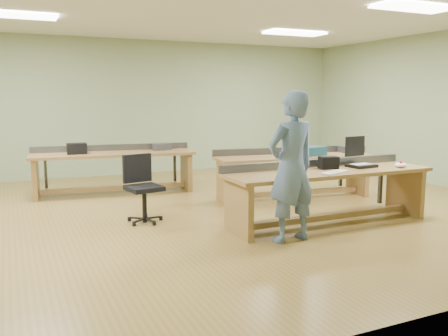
{
  "coord_description": "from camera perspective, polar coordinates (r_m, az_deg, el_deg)",
  "views": [
    {
      "loc": [
        -2.72,
        -6.59,
        1.76
      ],
      "look_at": [
        0.02,
        -0.6,
        0.76
      ],
      "focal_mm": 38.0,
      "sensor_mm": 36.0,
      "label": 1
    }
  ],
  "objects": [
    {
      "name": "person",
      "position": [
        5.74,
        8.12,
        0.11
      ],
      "size": [
        0.71,
        0.51,
        1.83
      ],
      "primitive_type": "imported",
      "rotation": [
        0.0,
        0.0,
        3.26
      ],
      "color": "slate",
      "rests_on": "floor"
    },
    {
      "name": "camera_bag",
      "position": [
        6.78,
        12.46,
        0.64
      ],
      "size": [
        0.28,
        0.21,
        0.17
      ],
      "primitive_type": "cube",
      "rotation": [
        0.0,
        0.0,
        -0.2
      ],
      "color": "black",
      "rests_on": "workbench_front"
    },
    {
      "name": "storage_box_back",
      "position": [
        8.7,
        -17.29,
        2.24
      ],
      "size": [
        0.34,
        0.25,
        0.19
      ],
      "primitive_type": "cube",
      "rotation": [
        0.0,
        0.0,
        -0.04
      ],
      "color": "black",
      "rests_on": "workbench_back"
    },
    {
      "name": "task_chair",
      "position": [
        6.77,
        -9.73,
        -3.52
      ],
      "size": [
        0.59,
        0.59,
        0.94
      ],
      "rotation": [
        0.0,
        0.0,
        0.18
      ],
      "color": "black",
      "rests_on": "floor"
    },
    {
      "name": "laptop_base",
      "position": [
        7.06,
        16.2,
        0.26
      ],
      "size": [
        0.39,
        0.33,
        0.04
      ],
      "primitive_type": "cube",
      "rotation": [
        0.0,
        0.0,
        0.08
      ],
      "color": "black",
      "rests_on": "workbench_front"
    },
    {
      "name": "laptop_screen",
      "position": [
        7.13,
        15.47,
        2.54
      ],
      "size": [
        0.37,
        0.05,
        0.29
      ],
      "primitive_type": "cube",
      "rotation": [
        0.0,
        0.0,
        0.08
      ],
      "color": "black",
      "rests_on": "laptop_base"
    },
    {
      "name": "tray_back",
      "position": [
        9.0,
        -7.53,
        2.55
      ],
      "size": [
        0.33,
        0.25,
        0.12
      ],
      "primitive_type": "cube",
      "rotation": [
        0.0,
        0.0,
        0.09
      ],
      "color": "#333335",
      "rests_on": "workbench_back"
    },
    {
      "name": "parts_bin_teal",
      "position": [
        8.29,
        10.5,
        2.05
      ],
      "size": [
        0.48,
        0.4,
        0.15
      ],
      "primitive_type": "cube",
      "rotation": [
        0.0,
        0.0,
        0.19
      ],
      "color": "#143743",
      "rests_on": "workbench_mid"
    },
    {
      "name": "drinks_can",
      "position": [
        8.18,
        7.99,
        1.95
      ],
      "size": [
        0.08,
        0.08,
        0.13
      ],
      "primitive_type": "cylinder",
      "rotation": [
        0.0,
        0.0,
        -0.09
      ],
      "color": "silver",
      "rests_on": "workbench_mid"
    },
    {
      "name": "trackball_mouse",
      "position": [
        7.19,
        20.47,
        0.34
      ],
      "size": [
        0.19,
        0.21,
        0.07
      ],
      "primitive_type": "ellipsoid",
      "rotation": [
        0.0,
        0.0,
        0.34
      ],
      "color": "white",
      "rests_on": "workbench_front"
    },
    {
      "name": "wall_right",
      "position": [
        10.15,
        25.11,
        6.4
      ],
      "size": [
        0.04,
        8.0,
        3.0
      ],
      "primitive_type": "cube",
      "color": "gray",
      "rests_on": "floor"
    },
    {
      "name": "workbench_back",
      "position": [
        8.82,
        -13.11,
        0.6
      ],
      "size": [
        2.94,
        1.1,
        0.86
      ],
      "rotation": [
        0.0,
        0.0,
        -0.12
      ],
      "color": "#94653E",
      "rests_on": "floor"
    },
    {
      "name": "wall_front",
      "position": [
        3.76,
        21.79,
        4.08
      ],
      "size": [
        10.0,
        0.04,
        3.0
      ],
      "primitive_type": "cube",
      "color": "gray",
      "rests_on": "floor"
    },
    {
      "name": "wall_back",
      "position": [
        10.94,
        -10.23,
        7.18
      ],
      "size": [
        10.0,
        0.04,
        3.0
      ],
      "primitive_type": "cube",
      "color": "gray",
      "rests_on": "floor"
    },
    {
      "name": "floor",
      "position": [
        7.35,
        -2.1,
        -5.2
      ],
      "size": [
        10.0,
        10.0,
        0.0
      ],
      "primitive_type": "plane",
      "color": "olive",
      "rests_on": "ground"
    },
    {
      "name": "workbench_front",
      "position": [
        6.7,
        12.36,
        -1.85
      ],
      "size": [
        2.99,
        0.8,
        0.86
      ],
      "rotation": [
        0.0,
        0.0,
        -0.0
      ],
      "color": "#94653E",
      "rests_on": "floor"
    },
    {
      "name": "workbench_mid",
      "position": [
        8.24,
        8.31,
        0.16
      ],
      "size": [
        2.79,
        1.07,
        0.86
      ],
      "rotation": [
        0.0,
        0.0,
        -0.13
      ],
      "color": "#94653E",
      "rests_on": "floor"
    },
    {
      "name": "fluor_panels",
      "position": [
        7.23,
        -2.23,
        18.3
      ],
      "size": [
        6.2,
        3.5,
        0.03
      ],
      "color": "white",
      "rests_on": "ceiling"
    },
    {
      "name": "keyboard",
      "position": [
        6.39,
        13.19,
        -0.54
      ],
      "size": [
        0.48,
        0.31,
        0.03
      ],
      "primitive_type": "cube",
      "rotation": [
        0.0,
        0.0,
        0.37
      ],
      "color": "silver",
      "rests_on": "workbench_front"
    },
    {
      "name": "parts_bin_grey",
      "position": [
        8.89,
        15.02,
        2.23
      ],
      "size": [
        0.46,
        0.33,
        0.12
      ],
      "primitive_type": "cube",
      "rotation": [
        0.0,
        0.0,
        -0.14
      ],
      "color": "#333335",
      "rests_on": "workbench_mid"
    },
    {
      "name": "ceiling",
      "position": [
        7.24,
        -2.23,
        18.53
      ],
      "size": [
        10.0,
        10.0,
        0.0
      ],
      "primitive_type": "plane",
      "color": "silver",
      "rests_on": "wall_back"
    },
    {
      "name": "mug",
      "position": [
        8.31,
        9.16,
        1.94
      ],
      "size": [
        0.15,
        0.15,
        0.1
      ],
      "primitive_type": "imported",
      "rotation": [
        0.0,
        0.0,
        0.17
      ],
      "color": "#333335",
      "rests_on": "workbench_mid"
    }
  ]
}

